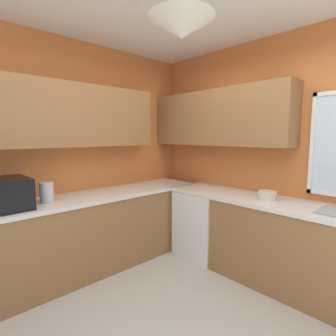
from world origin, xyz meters
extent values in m
cube|color=#D17238|center=(0.00, 1.71, 1.35)|extent=(3.79, 0.06, 2.70)
cube|color=#D17238|center=(-1.86, 0.00, 1.35)|extent=(0.06, 3.48, 2.70)
cube|color=white|center=(0.29, 1.67, 1.49)|extent=(0.04, 0.04, 1.04)
cube|color=olive|center=(-1.67, -0.20, 1.80)|extent=(0.32, 2.35, 0.70)
cube|color=olive|center=(-0.84, 1.52, 1.80)|extent=(2.00, 0.32, 0.70)
cone|color=silver|center=(0.00, 0.00, 2.28)|extent=(0.44, 0.44, 0.14)
cube|color=olive|center=(-1.52, 0.00, 0.43)|extent=(0.62, 3.06, 0.85)
cube|color=silver|center=(-1.52, 0.00, 0.87)|extent=(0.65, 3.09, 0.04)
cube|color=olive|center=(0.21, 1.37, 0.43)|extent=(2.85, 0.62, 0.85)
cube|color=silver|center=(0.21, 1.37, 0.87)|extent=(2.88, 0.65, 0.04)
cube|color=white|center=(-0.86, 1.34, 0.42)|extent=(0.60, 0.60, 0.85)
cube|color=black|center=(-1.52, -0.76, 1.04)|extent=(0.48, 0.36, 0.29)
cylinder|color=#B7B7BC|center=(-1.50, -0.41, 1.00)|extent=(0.13, 0.13, 0.21)
cylinder|color=beige|center=(-0.03, 1.37, 0.94)|extent=(0.19, 0.19, 0.09)
camera|label=1|loc=(1.27, -1.31, 1.58)|focal=28.17mm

